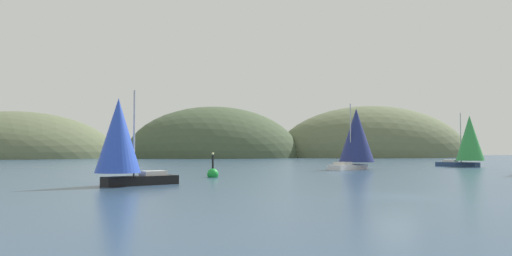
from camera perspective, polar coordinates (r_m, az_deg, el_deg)
ground_plane at (r=29.99m, az=15.54°, el=-7.50°), size 360.00×360.00×0.00m
headland_center at (r=162.74m, az=-4.77°, el=-3.38°), size 56.54×44.00×32.97m
headland_right at (r=177.59m, az=13.18°, el=-3.25°), size 68.48×44.00×35.30m
headland_left at (r=166.95m, az=-25.72°, el=-3.12°), size 59.73×44.00×28.23m
sailboat_blue_spinnaker at (r=38.01m, az=-15.15°, el=-1.33°), size 6.73×5.16×7.13m
sailboat_green_sail at (r=83.17m, az=23.08°, el=-1.23°), size 6.01×7.95×8.37m
sailboat_navy_sail at (r=68.58m, az=11.30°, el=-1.03°), size 8.25×7.22×8.76m
channel_buoy at (r=48.49m, az=-4.95°, el=-5.18°), size 1.10×1.10×2.64m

